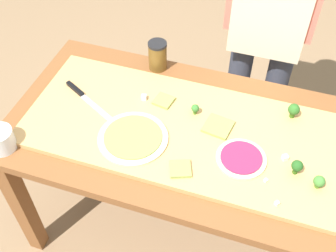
{
  "coord_description": "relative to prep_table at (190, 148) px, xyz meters",
  "views": [
    {
      "loc": [
        0.26,
        -1.09,
        2.03
      ],
      "look_at": [
        -0.09,
        -0.04,
        0.82
      ],
      "focal_mm": 44.51,
      "sensor_mm": 36.0,
      "label": 1
    }
  ],
  "objects": [
    {
      "name": "ground_plane",
      "position": [
        0.0,
        0.0,
        -0.66
      ],
      "size": [
        8.0,
        8.0,
        0.0
      ],
      "primitive_type": "plane",
      "color": "#896B4C"
    },
    {
      "name": "prep_table",
      "position": [
        0.0,
        0.0,
        0.0
      ],
      "size": [
        1.52,
        0.79,
        0.77
      ],
      "color": "brown",
      "rests_on": "ground"
    },
    {
      "name": "cutting_board",
      "position": [
        -0.04,
        -0.02,
        0.12
      ],
      "size": [
        1.25,
        0.56,
        0.02
      ],
      "primitive_type": "cube",
      "color": "tan",
      "rests_on": "prep_table"
    },
    {
      "name": "chefs_knife",
      "position": [
        -0.49,
        0.02,
        0.14
      ],
      "size": [
        0.3,
        0.17,
        0.02
      ],
      "color": "#B7BABF",
      "rests_on": "cutting_board"
    },
    {
      "name": "pizza_whole_beet_magenta",
      "position": [
        0.22,
        -0.1,
        0.14
      ],
      "size": [
        0.19,
        0.19,
        0.02
      ],
      "color": "beige",
      "rests_on": "cutting_board"
    },
    {
      "name": "pizza_whole_pesto_green",
      "position": [
        -0.2,
        -0.13,
        0.14
      ],
      "size": [
        0.28,
        0.28,
        0.02
      ],
      "color": "beige",
      "rests_on": "cutting_board"
    },
    {
      "name": "pizza_slice_center",
      "position": [
        -0.15,
        0.1,
        0.14
      ],
      "size": [
        0.09,
        0.09,
        0.01
      ],
      "primitive_type": "cube",
      "rotation": [
        0.0,
        0.0,
        -0.18
      ],
      "color": "#899E4C",
      "rests_on": "cutting_board"
    },
    {
      "name": "pizza_slice_far_left",
      "position": [
        0.1,
        0.03,
        0.14
      ],
      "size": [
        0.12,
        0.12,
        0.01
      ],
      "primitive_type": "cube",
      "rotation": [
        0.0,
        0.0,
        -0.15
      ],
      "color": "#899E4C",
      "rests_on": "cutting_board"
    },
    {
      "name": "pizza_slice_far_right",
      "position": [
        0.02,
        -0.22,
        0.14
      ],
      "size": [
        0.1,
        0.1,
        0.01
      ],
      "primitive_type": "cube",
      "rotation": [
        0.0,
        0.0,
        0.37
      ],
      "color": "#899E4C",
      "rests_on": "cutting_board"
    },
    {
      "name": "broccoli_floret_center_right",
      "position": [
        0.5,
        -0.13,
        0.16
      ],
      "size": [
        0.04,
        0.04,
        0.05
      ],
      "color": "#487A23",
      "rests_on": "cutting_board"
    },
    {
      "name": "broccoli_floret_front_left",
      "position": [
        0.37,
        0.19,
        0.17
      ],
      "size": [
        0.05,
        0.05,
        0.07
      ],
      "color": "#366618",
      "rests_on": "cutting_board"
    },
    {
      "name": "broccoli_floret_front_right",
      "position": [
        0.42,
        -0.1,
        0.17
      ],
      "size": [
        0.04,
        0.04,
        0.06
      ],
      "color": "#2C5915",
      "rests_on": "cutting_board"
    },
    {
      "name": "broccoli_floret_back_left",
      "position": [
        -0.01,
        0.08,
        0.16
      ],
      "size": [
        0.03,
        0.03,
        0.05
      ],
      "color": "#3F7220",
      "rests_on": "cutting_board"
    },
    {
      "name": "cheese_crumble_a",
      "position": [
        0.33,
        -0.17,
        0.14
      ],
      "size": [
        0.02,
        0.02,
        0.01
      ],
      "primitive_type": "cube",
      "rotation": [
        0.0,
        0.0,
        0.95
      ],
      "color": "silver",
      "rests_on": "cutting_board"
    },
    {
      "name": "cheese_crumble_b",
      "position": [
        -0.24,
        0.09,
        0.14
      ],
      "size": [
        0.03,
        0.03,
        0.02
      ],
      "primitive_type": "cube",
      "rotation": [
        0.0,
        0.0,
        0.28
      ],
      "color": "white",
      "rests_on": "cutting_board"
    },
    {
      "name": "cheese_crumble_c",
      "position": [
        0.38,
        -0.05,
        0.14
      ],
      "size": [
        0.03,
        0.03,
        0.02
      ],
      "primitive_type": "cube",
      "rotation": [
        0.0,
        0.0,
        0.61
      ],
      "color": "white",
      "rests_on": "cutting_board"
    },
    {
      "name": "cheese_crumble_d",
      "position": [
        0.38,
        -0.25,
        0.14
      ],
      "size": [
        0.02,
        0.02,
        0.01
      ],
      "primitive_type": "cube",
      "rotation": [
        0.0,
        0.0,
        0.89
      ],
      "color": "silver",
      "rests_on": "cutting_board"
    },
    {
      "name": "flour_cup",
      "position": [
        -0.67,
        -0.31,
        0.15
      ],
      "size": [
        0.11,
        0.11,
        0.09
      ],
      "color": "white",
      "rests_on": "prep_table"
    },
    {
      "name": "sauce_jar",
      "position": [
        -0.26,
        0.33,
        0.18
      ],
      "size": [
        0.09,
        0.09,
        0.14
      ],
      "color": "brown",
      "rests_on": "prep_table"
    },
    {
      "name": "cook_center",
      "position": [
        0.19,
        0.64,
        0.33
      ],
      "size": [
        0.54,
        0.39,
        1.67
      ],
      "color": "#333847",
      "rests_on": "ground"
    }
  ]
}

